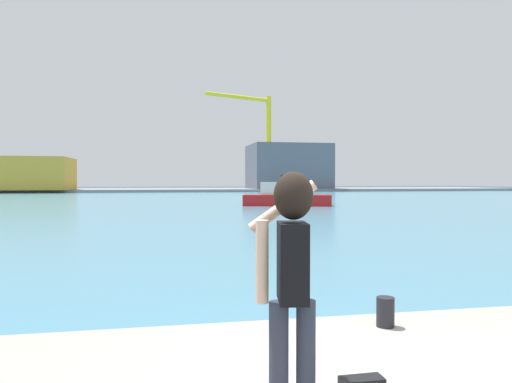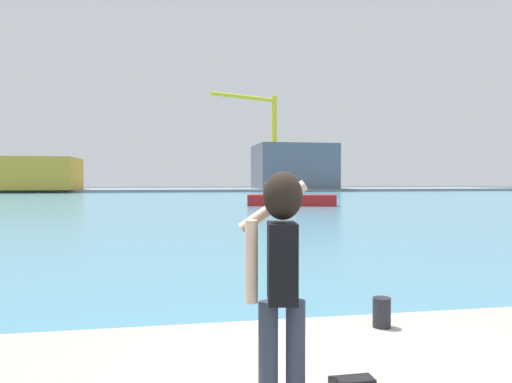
{
  "view_description": "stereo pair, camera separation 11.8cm",
  "coord_description": "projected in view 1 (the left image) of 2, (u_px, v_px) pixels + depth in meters",
  "views": [
    {
      "loc": [
        -1.65,
        -3.48,
        2.21
      ],
      "look_at": [
        0.05,
        5.28,
        1.99
      ],
      "focal_mm": 33.07,
      "sensor_mm": 36.0,
      "label": 1
    },
    {
      "loc": [
        -1.54,
        -3.5,
        2.21
      ],
      "look_at": [
        0.05,
        5.28,
        1.99
      ],
      "focal_mm": 33.07,
      "sensor_mm": 36.0,
      "label": 2
    }
  ],
  "objects": [
    {
      "name": "ground_plane",
      "position": [
        180.0,
        200.0,
        52.85
      ],
      "size": [
        220.0,
        220.0,
        0.0
      ],
      "primitive_type": "plane",
      "color": "#334751"
    },
    {
      "name": "harbor_water",
      "position": [
        179.0,
        199.0,
        54.82
      ],
      "size": [
        140.0,
        100.0,
        0.02
      ],
      "primitive_type": "cube",
      "color": "teal",
      "rests_on": "ground_plane"
    },
    {
      "name": "far_shore_dock",
      "position": [
        173.0,
        190.0,
        94.07
      ],
      "size": [
        140.0,
        20.0,
        0.5
      ],
      "primitive_type": "cube",
      "color": "gray",
      "rests_on": "ground_plane"
    },
    {
      "name": "person_photographer",
      "position": [
        291.0,
        267.0,
        3.34
      ],
      "size": [
        0.53,
        0.56,
        1.74
      ],
      "rotation": [
        0.0,
        0.0,
        1.41
      ],
      "color": "#2D3342",
      "rests_on": "quay_promenade"
    },
    {
      "name": "harbor_bollard",
      "position": [
        385.0,
        312.0,
        5.39
      ],
      "size": [
        0.2,
        0.2,
        0.34
      ],
      "primitive_type": "cylinder",
      "color": "black",
      "rests_on": "quay_promenade"
    },
    {
      "name": "boat_moored",
      "position": [
        284.0,
        197.0,
        40.3
      ],
      "size": [
        7.74,
        4.15,
        2.02
      ],
      "rotation": [
        0.0,
        0.0,
        -0.27
      ],
      "color": "#B21919",
      "rests_on": "harbor_water"
    },
    {
      "name": "warehouse_left",
      "position": [
        33.0,
        174.0,
        83.81
      ],
      "size": [
        12.63,
        12.22,
        5.72
      ],
      "primitive_type": "cube",
      "color": "gold",
      "rests_on": "far_shore_dock"
    },
    {
      "name": "warehouse_right",
      "position": [
        288.0,
        167.0,
        96.57
      ],
      "size": [
        15.51,
        13.22,
        8.92
      ],
      "primitive_type": "cube",
      "color": "slate",
      "rests_on": "far_shore_dock"
    },
    {
      "name": "port_crane",
      "position": [
        261.0,
        131.0,
        88.69
      ],
      "size": [
        13.18,
        6.17,
        17.66
      ],
      "color": "yellow",
      "rests_on": "far_shore_dock"
    }
  ]
}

